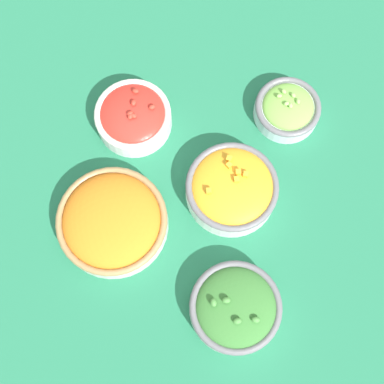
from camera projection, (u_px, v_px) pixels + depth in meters
name	position (u px, v px, depth m)	size (l,w,h in m)	color
ground_plane	(192.00, 197.00, 0.98)	(3.00, 3.00, 0.00)	#23704C
bowl_squash	(232.00, 188.00, 0.95)	(0.16, 0.16, 0.07)	white
bowl_carrots	(112.00, 221.00, 0.93)	(0.20, 0.20, 0.07)	silver
bowl_lettuce	(287.00, 109.00, 1.00)	(0.12, 0.12, 0.05)	silver
bowl_cherry_tomatoes	(133.00, 116.00, 0.99)	(0.14, 0.14, 0.07)	white
bowl_broccoli	(235.00, 307.00, 0.89)	(0.15, 0.15, 0.07)	silver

